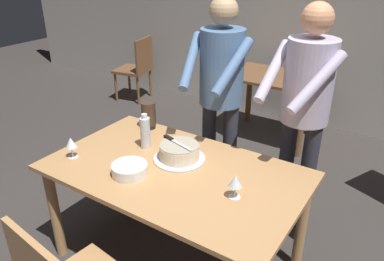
% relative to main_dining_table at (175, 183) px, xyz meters
% --- Properties ---
extents(ground_plane, '(14.00, 14.00, 0.00)m').
position_rel_main_dining_table_xyz_m(ground_plane, '(0.00, 0.00, -0.65)').
color(ground_plane, '#383330').
extents(back_wall, '(10.00, 0.12, 2.70)m').
position_rel_main_dining_table_xyz_m(back_wall, '(0.00, 2.90, 0.70)').
color(back_wall, '#BCB7AD').
rests_on(back_wall, ground_plane).
extents(main_dining_table, '(1.61, 0.96, 0.75)m').
position_rel_main_dining_table_xyz_m(main_dining_table, '(0.00, 0.00, 0.00)').
color(main_dining_table, tan).
rests_on(main_dining_table, ground_plane).
extents(cake_on_platter, '(0.34, 0.34, 0.11)m').
position_rel_main_dining_table_xyz_m(cake_on_platter, '(-0.04, 0.12, 0.15)').
color(cake_on_platter, silver).
rests_on(cake_on_platter, main_dining_table).
extents(cake_knife, '(0.27, 0.09, 0.02)m').
position_rel_main_dining_table_xyz_m(cake_knife, '(-0.11, 0.14, 0.22)').
color(cake_knife, silver).
rests_on(cake_knife, cake_on_platter).
extents(plate_stack, '(0.22, 0.22, 0.07)m').
position_rel_main_dining_table_xyz_m(plate_stack, '(-0.19, -0.20, 0.14)').
color(plate_stack, white).
rests_on(plate_stack, main_dining_table).
extents(wine_glass_near, '(0.08, 0.08, 0.14)m').
position_rel_main_dining_table_xyz_m(wine_glass_near, '(0.45, -0.06, 0.21)').
color(wine_glass_near, silver).
rests_on(wine_glass_near, main_dining_table).
extents(wine_glass_far, '(0.08, 0.08, 0.14)m').
position_rel_main_dining_table_xyz_m(wine_glass_far, '(-0.65, -0.25, 0.21)').
color(wine_glass_far, silver).
rests_on(wine_glass_far, main_dining_table).
extents(water_bottle, '(0.07, 0.07, 0.25)m').
position_rel_main_dining_table_xyz_m(water_bottle, '(-0.34, 0.13, 0.22)').
color(water_bottle, silver).
rests_on(water_bottle, main_dining_table).
extents(hurricane_lamp, '(0.11, 0.11, 0.21)m').
position_rel_main_dining_table_xyz_m(hurricane_lamp, '(-0.52, 0.39, 0.21)').
color(hurricane_lamp, black).
rests_on(hurricane_lamp, main_dining_table).
extents(person_cutting_cake, '(0.47, 0.56, 1.72)m').
position_rel_main_dining_table_xyz_m(person_cutting_cake, '(-0.07, 0.69, 0.43)').
color(person_cutting_cake, '#2D2D38').
rests_on(person_cutting_cake, ground_plane).
extents(person_standing_beside, '(0.47, 0.58, 1.72)m').
position_rel_main_dining_table_xyz_m(person_standing_beside, '(0.55, 0.72, 0.43)').
color(person_standing_beside, '#2D2D38').
rests_on(person_standing_beside, ground_plane).
extents(background_table, '(1.00, 0.70, 0.74)m').
position_rel_main_dining_table_xyz_m(background_table, '(-0.22, 2.20, -0.07)').
color(background_table, brown).
rests_on(background_table, ground_plane).
extents(background_chair_2, '(0.51, 0.51, 0.90)m').
position_rel_main_dining_table_xyz_m(background_chair_2, '(-2.31, 2.29, -0.16)').
color(background_chair_2, brown).
rests_on(background_chair_2, ground_plane).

